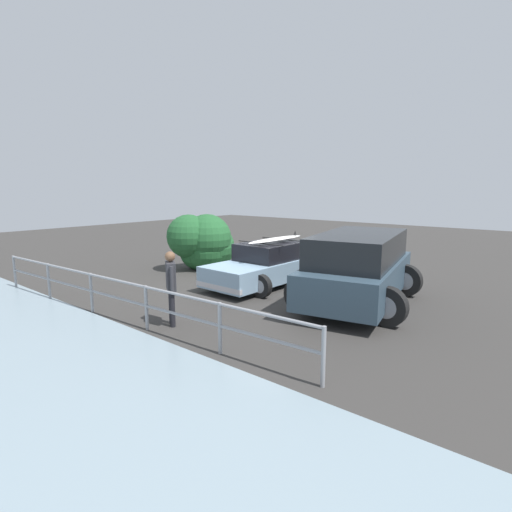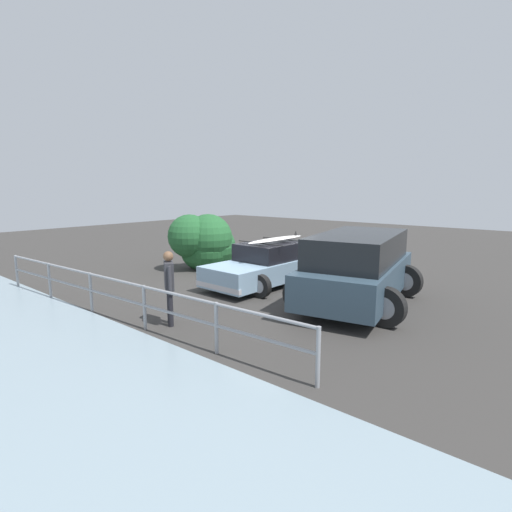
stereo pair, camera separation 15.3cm
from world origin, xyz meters
name	(u,v)px [view 1 (the left image)]	position (x,y,z in m)	size (l,w,h in m)	color
ground_plane	(264,281)	(0.00, 0.00, -0.01)	(44.00, 44.00, 0.02)	#383533
sedan_car	(269,264)	(-0.36, 0.21, 0.61)	(2.39, 4.41, 1.55)	#8CADC6
suv_car	(358,267)	(-3.41, 0.50, 0.95)	(3.33, 4.92, 1.81)	#334756
person_bystander	(171,281)	(-1.05, 4.54, 0.97)	(0.53, 0.41, 1.61)	black
railing_fence	(117,292)	(0.14, 5.12, 0.65)	(10.22, 0.59, 0.95)	gray
bush_near_left	(205,245)	(2.84, -0.10, 0.89)	(2.02, 2.51, 2.09)	#4C3828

